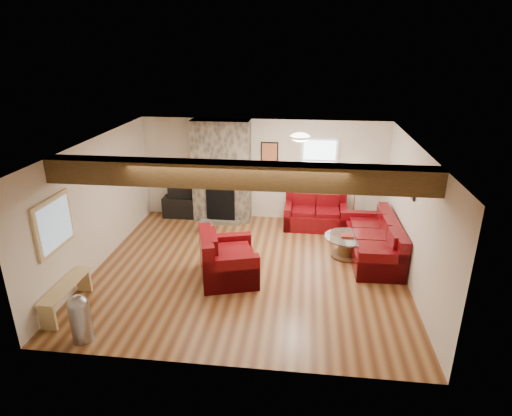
{
  "coord_description": "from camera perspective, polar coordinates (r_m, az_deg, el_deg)",
  "views": [
    {
      "loc": [
        1.02,
        -7.39,
        4.17
      ],
      "look_at": [
        0.09,
        0.4,
        1.14
      ],
      "focal_mm": 30.0,
      "sensor_mm": 36.0,
      "label": 1
    }
  ],
  "objects": [
    {
      "name": "room",
      "position": [
        8.02,
        -1.0,
        -0.28
      ],
      "size": [
        8.0,
        8.0,
        8.0
      ],
      "color": "brown",
      "rests_on": "ground"
    },
    {
      "name": "oak_beam",
      "position": [
        6.5,
        -2.53,
        4.43
      ],
      "size": [
        6.0,
        0.36,
        0.38
      ],
      "primitive_type": "cube",
      "color": "#352310",
      "rests_on": "room"
    },
    {
      "name": "chimney_breast",
      "position": [
        10.51,
        -4.6,
        4.72
      ],
      "size": [
        1.4,
        0.67,
        2.5
      ],
      "color": "#3B352E",
      "rests_on": "floor"
    },
    {
      "name": "back_window",
      "position": [
        10.44,
        8.42,
        6.33
      ],
      "size": [
        0.9,
        0.08,
        1.1
      ],
      "primitive_type": null,
      "color": "white",
      "rests_on": "room"
    },
    {
      "name": "hatch_window",
      "position": [
        7.61,
        -25.33,
        -1.99
      ],
      "size": [
        0.08,
        1.0,
        0.9
      ],
      "primitive_type": null,
      "color": "tan",
      "rests_on": "room"
    },
    {
      "name": "ceiling_dome",
      "position": [
        8.47,
        5.9,
        9.19
      ],
      "size": [
        0.4,
        0.4,
        0.18
      ],
      "primitive_type": null,
      "color": "silver",
      "rests_on": "room"
    },
    {
      "name": "artwork_back",
      "position": [
        10.44,
        1.81,
        7.39
      ],
      "size": [
        0.42,
        0.06,
        0.52
      ],
      "primitive_type": null,
      "color": "black",
      "rests_on": "room"
    },
    {
      "name": "artwork_right",
      "position": [
        8.3,
        20.01,
        2.82
      ],
      "size": [
        0.06,
        0.55,
        0.42
      ],
      "primitive_type": null,
      "color": "black",
      "rests_on": "room"
    },
    {
      "name": "sofa_three",
      "position": [
        9.14,
        15.38,
        -3.93
      ],
      "size": [
        0.98,
        2.2,
        0.84
      ],
      "primitive_type": null,
      "rotation": [
        0.0,
        0.0,
        -1.54
      ],
      "color": "#490509",
      "rests_on": "floor"
    },
    {
      "name": "loveseat",
      "position": [
        10.34,
        7.93,
        -0.56
      ],
      "size": [
        1.48,
        0.87,
        0.78
      ],
      "primitive_type": null,
      "rotation": [
        0.0,
        0.0,
        -0.02
      ],
      "color": "#490509",
      "rests_on": "floor"
    },
    {
      "name": "armchair_red",
      "position": [
        8.05,
        -3.72,
        -6.36
      ],
      "size": [
        1.29,
        1.39,
        0.93
      ],
      "primitive_type": null,
      "rotation": [
        0.0,
        0.0,
        1.86
      ],
      "color": "#490509",
      "rests_on": "floor"
    },
    {
      "name": "coffee_table",
      "position": [
        9.12,
        11.99,
        -5.03
      ],
      "size": [
        0.93,
        0.93,
        0.49
      ],
      "color": "#472E16",
      "rests_on": "floor"
    },
    {
      "name": "tv_cabinet",
      "position": [
        11.09,
        -9.52,
        0.15
      ],
      "size": [
        1.05,
        0.42,
        0.53
      ],
      "primitive_type": "cube",
      "color": "black",
      "rests_on": "floor"
    },
    {
      "name": "television",
      "position": [
        10.92,
        -9.67,
        2.53
      ],
      "size": [
        0.77,
        0.1,
        0.44
      ],
      "primitive_type": "imported",
      "color": "black",
      "rests_on": "tv_cabinet"
    },
    {
      "name": "floor_lamp",
      "position": [
        10.33,
        13.25,
        4.07
      ],
      "size": [
        0.37,
        0.37,
        1.46
      ],
      "color": "tan",
      "rests_on": "floor"
    },
    {
      "name": "pine_bench",
      "position": [
        7.91,
        -23.91,
        -10.79
      ],
      "size": [
        0.29,
        1.24,
        0.46
      ],
      "primitive_type": null,
      "color": "tan",
      "rests_on": "floor"
    },
    {
      "name": "pedal_bin",
      "position": [
        7.01,
        -22.38,
        -13.42
      ],
      "size": [
        0.39,
        0.39,
        0.77
      ],
      "primitive_type": null,
      "rotation": [
        0.0,
        0.0,
        0.33
      ],
      "color": "#95969A",
      "rests_on": "floor"
    },
    {
      "name": "coal_bucket",
      "position": [
        10.13,
        -6.72,
        -2.46
      ],
      "size": [
        0.31,
        0.31,
        0.29
      ],
      "primitive_type": null,
      "color": "gray",
      "rests_on": "floor"
    }
  ]
}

